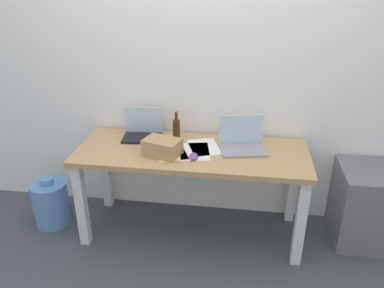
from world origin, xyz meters
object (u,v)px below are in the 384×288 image
object	(u,v)px
beer_bottle	(176,128)
water_cooler_jug	(51,203)
filing_cabinet	(362,205)
cardboard_box	(162,147)
laptop_right	(242,142)
desk	(192,163)
laptop_left	(143,131)
computer_mouse	(194,157)

from	to	relation	value
beer_bottle	water_cooler_jug	world-z (taller)	beer_bottle
filing_cabinet	cardboard_box	bearing A→B (deg)	-172.46
laptop_right	water_cooler_jug	distance (m)	1.64
desk	filing_cabinet	bearing A→B (deg)	4.15
desk	water_cooler_jug	distance (m)	1.24
water_cooler_jug	laptop_right	bearing A→B (deg)	4.77
laptop_right	cardboard_box	size ratio (longest dim) A/B	1.43
laptop_left	beer_bottle	xyz separation A→B (m)	(0.27, 0.01, 0.03)
desk	cardboard_box	xyz separation A→B (m)	(-0.20, -0.10, 0.16)
laptop_right	laptop_left	bearing A→B (deg)	172.07
computer_mouse	cardboard_box	bearing A→B (deg)	166.59
beer_bottle	water_cooler_jug	distance (m)	1.21
desk	laptop_left	world-z (taller)	laptop_left
desk	cardboard_box	world-z (taller)	cardboard_box
beer_bottle	filing_cabinet	size ratio (longest dim) A/B	0.37
desk	filing_cabinet	world-z (taller)	desk
water_cooler_jug	filing_cabinet	size ratio (longest dim) A/B	0.70
beer_bottle	cardboard_box	bearing A→B (deg)	-99.61
laptop_right	water_cooler_jug	xyz separation A→B (m)	(-1.53, -0.13, -0.59)
laptop_right	beer_bottle	xyz separation A→B (m)	(-0.51, 0.12, 0.03)
beer_bottle	filing_cabinet	world-z (taller)	beer_bottle
laptop_left	cardboard_box	xyz separation A→B (m)	(0.22, -0.28, 0.01)
desk	filing_cabinet	xyz separation A→B (m)	(1.30, 0.09, -0.32)
desk	laptop_right	bearing A→B (deg)	10.81
laptop_left	filing_cabinet	world-z (taller)	laptop_left
desk	beer_bottle	bearing A→B (deg)	128.02
filing_cabinet	laptop_left	bearing A→B (deg)	177.19
cardboard_box	filing_cabinet	xyz separation A→B (m)	(1.50, 0.20, -0.48)
filing_cabinet	desk	bearing A→B (deg)	-175.85
desk	filing_cabinet	size ratio (longest dim) A/B	2.83
beer_bottle	cardboard_box	xyz separation A→B (m)	(-0.05, -0.30, -0.03)
laptop_left	laptop_right	bearing A→B (deg)	-7.93
beer_bottle	computer_mouse	size ratio (longest dim) A/B	2.23
desk	beer_bottle	distance (m)	0.31
laptop_right	filing_cabinet	size ratio (longest dim) A/B	0.60
laptop_right	filing_cabinet	bearing A→B (deg)	1.51
laptop_left	water_cooler_jug	size ratio (longest dim) A/B	0.75
desk	computer_mouse	distance (m)	0.18
desk	computer_mouse	world-z (taller)	computer_mouse
desk	water_cooler_jug	size ratio (longest dim) A/B	4.05
laptop_right	computer_mouse	xyz separation A→B (m)	(-0.33, -0.20, -0.04)
water_cooler_jug	cardboard_box	bearing A→B (deg)	-2.76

